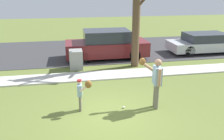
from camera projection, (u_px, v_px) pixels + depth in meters
ground_plane at (97, 77)px, 11.06m from camera, size 48.00×48.00×0.00m
sidewalk_strip at (96, 76)px, 11.14m from camera, size 36.00×1.20×0.06m
road_surface at (87, 50)px, 15.80m from camera, size 36.00×6.80×0.02m
person_adult at (156, 78)px, 7.89m from camera, size 0.69×0.70×1.74m
person_child at (82, 91)px, 7.77m from camera, size 0.48×0.47×1.14m
baseball at (124, 107)px, 8.16m from camera, size 0.07×0.07×0.07m
utility_cabinet at (76, 60)px, 12.05m from camera, size 0.66×0.76×0.97m
street_tree_near at (137, 11)px, 11.68m from camera, size 1.85×1.88×5.39m
parked_suv_maroon at (107, 45)px, 13.83m from camera, size 4.70×1.90×1.63m
parked_sedan_silver at (205, 43)px, 15.12m from camera, size 4.60×1.80×1.23m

